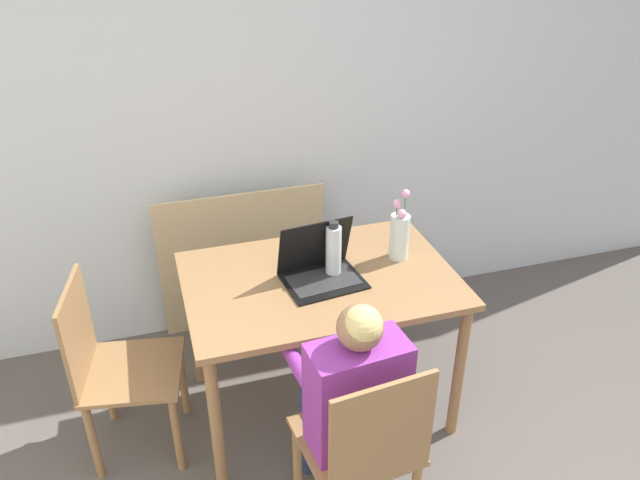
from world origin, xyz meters
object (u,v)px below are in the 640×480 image
(person_seated, at_px, (351,389))
(water_bottle, at_px, (334,250))
(flower_vase, at_px, (399,234))
(chair_occupied, at_px, (364,449))
(chair_spare, at_px, (116,368))
(laptop, at_px, (320,266))

(person_seated, distance_m, water_bottle, 0.65)
(water_bottle, bearing_deg, flower_vase, 8.83)
(chair_occupied, relative_size, water_bottle, 3.32)
(chair_occupied, bearing_deg, chair_spare, -45.79)
(flower_vase, bearing_deg, person_seated, -124.92)
(chair_spare, relative_size, person_seated, 0.83)
(chair_spare, bearing_deg, person_seated, -115.69)
(water_bottle, bearing_deg, chair_spare, 179.75)
(chair_occupied, relative_size, person_seated, 0.83)
(person_seated, bearing_deg, chair_occupied, 90.00)
(flower_vase, bearing_deg, laptop, -171.24)
(person_seated, distance_m, laptop, 0.61)
(chair_spare, bearing_deg, chair_occupied, -120.17)
(laptop, height_order, water_bottle, same)
(chair_occupied, xyz_separation_m, water_bottle, (0.11, 0.71, 0.41))
(person_seated, height_order, flower_vase, flower_vase)
(chair_occupied, xyz_separation_m, person_seated, (-0.01, 0.11, 0.19))
(chair_spare, bearing_deg, flower_vase, -77.88)
(laptop, relative_size, flower_vase, 1.07)
(chair_spare, distance_m, water_bottle, 1.04)
(chair_spare, relative_size, flower_vase, 2.57)
(chair_occupied, bearing_deg, flower_vase, -125.62)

